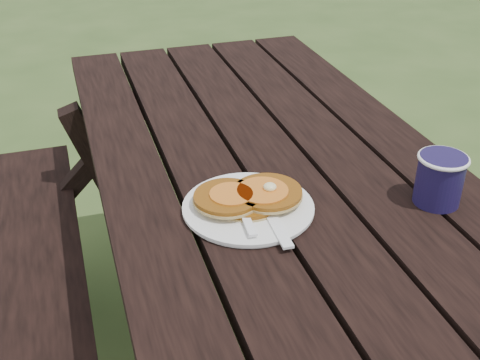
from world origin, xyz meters
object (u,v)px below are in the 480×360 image
object	(u,v)px
plate	(248,208)
coffee_cup	(440,177)
pancake_stack	(249,196)
picnic_table	(282,317)

from	to	relation	value
plate	coffee_cup	bearing A→B (deg)	-12.80
plate	pancake_stack	world-z (taller)	pancake_stack
picnic_table	coffee_cup	bearing A→B (deg)	-35.35
pancake_stack	coffee_cup	bearing A→B (deg)	-14.28
picnic_table	plate	world-z (taller)	plate
picnic_table	plate	distance (m)	0.41
picnic_table	plate	bearing A→B (deg)	-142.56
picnic_table	plate	xyz separation A→B (m)	(-0.12, -0.09, 0.39)
picnic_table	plate	size ratio (longest dim) A/B	7.48
picnic_table	pancake_stack	size ratio (longest dim) A/B	8.76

